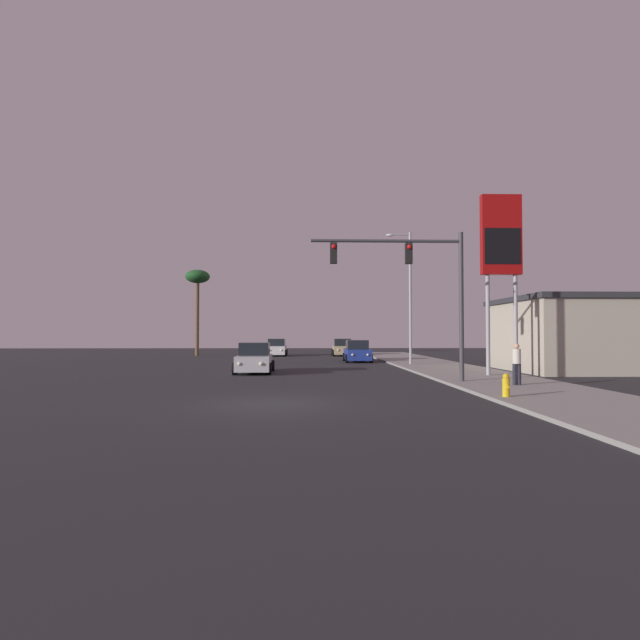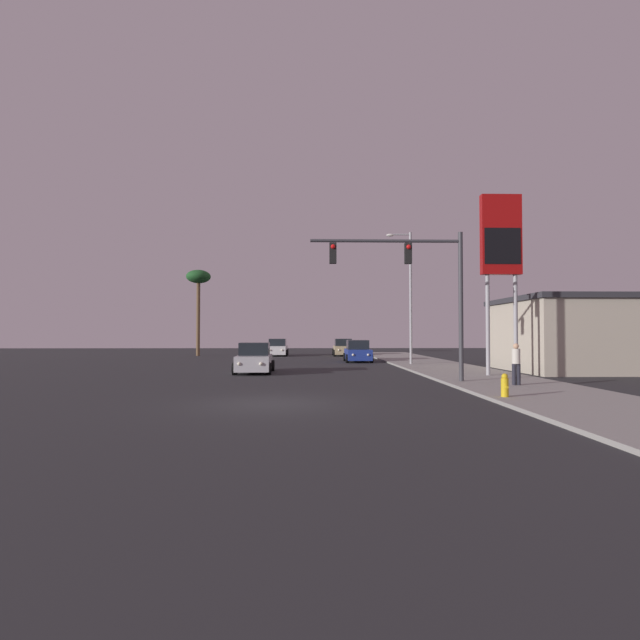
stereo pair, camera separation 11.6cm
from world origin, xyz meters
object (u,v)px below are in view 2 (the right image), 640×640
at_px(street_lamp, 409,291).
at_px(pedestrian_on_sidewalk, 516,362).
at_px(car_silver, 254,359).
at_px(fire_hydrant, 505,385).
at_px(car_blue, 358,352).
at_px(car_tan, 343,348).
at_px(car_white, 278,348).
at_px(gas_station_sign, 501,245).
at_px(palm_tree_far, 198,281).
at_px(traffic_light_mast, 418,276).

height_order(street_lamp, pedestrian_on_sidewalk, street_lamp).
distance_m(car_silver, pedestrian_on_sidewalk, 13.89).
relative_size(car_silver, fire_hydrant, 5.70).
relative_size(car_blue, car_tan, 1.00).
distance_m(car_silver, car_white, 21.36).
distance_m(gas_station_sign, fire_hydrant, 10.88).
bearing_deg(gas_station_sign, fire_hydrant, -110.95).
xyz_separation_m(car_tan, street_lamp, (3.41, -15.47, 4.36)).
bearing_deg(car_silver, gas_station_sign, 163.51).
relative_size(car_white, street_lamp, 0.48).
relative_size(gas_station_sign, fire_hydrant, 11.84).
height_order(car_blue, fire_hydrant, car_blue).
relative_size(gas_station_sign, pedestrian_on_sidewalk, 5.39).
relative_size(car_silver, street_lamp, 0.48).
xyz_separation_m(car_tan, car_silver, (-6.45, -21.41, 0.00)).
height_order(street_lamp, fire_hydrant, street_lamp).
bearing_deg(street_lamp, palm_tree_far, 138.37).
bearing_deg(pedestrian_on_sidewalk, fire_hydrant, -117.67).
bearing_deg(car_tan, traffic_light_mast, 93.23).
bearing_deg(pedestrian_on_sidewalk, car_tan, 99.41).
bearing_deg(gas_station_sign, palm_tree_far, 129.32).
bearing_deg(pedestrian_on_sidewalk, car_silver, 144.62).
xyz_separation_m(car_blue, fire_hydrant, (2.57, -22.50, -0.27)).
height_order(gas_station_sign, palm_tree_far, gas_station_sign).
distance_m(traffic_light_mast, palm_tree_far, 32.25).
distance_m(fire_hydrant, palm_tree_far, 38.29).
bearing_deg(car_silver, car_tan, -108.45).
xyz_separation_m(traffic_light_mast, fire_hydrant, (1.61, -5.41, -4.20)).
height_order(car_tan, gas_station_sign, gas_station_sign).
bearing_deg(gas_station_sign, pedestrian_on_sidewalk, -105.23).
bearing_deg(car_silver, fire_hydrant, 127.02).
bearing_deg(car_tan, fire_hydrant, 95.56).
bearing_deg(pedestrian_on_sidewalk, car_white, 111.12).
bearing_deg(gas_station_sign, street_lamp, 106.56).
bearing_deg(fire_hydrant, pedestrian_on_sidewalk, 62.33).
height_order(car_blue, pedestrian_on_sidewalk, pedestrian_on_sidewalk).
bearing_deg(fire_hydrant, car_white, 105.91).
distance_m(street_lamp, pedestrian_on_sidewalk, 14.64).
xyz_separation_m(gas_station_sign, fire_hydrant, (-3.21, -8.39, -6.13)).
bearing_deg(car_blue, fire_hydrant, 96.43).
height_order(gas_station_sign, pedestrian_on_sidewalk, gas_station_sign).
distance_m(car_tan, palm_tree_far, 15.82).
xyz_separation_m(car_tan, car_white, (-6.48, -0.04, 0.00)).
distance_m(car_white, gas_station_sign, 28.35).
height_order(car_blue, street_lamp, street_lamp).
bearing_deg(fire_hydrant, gas_station_sign, 69.05).
bearing_deg(car_blue, pedestrian_on_sidewalk, 103.35).
relative_size(car_tan, traffic_light_mast, 0.65).
relative_size(car_tan, gas_station_sign, 0.48).
bearing_deg(car_silver, palm_tree_far, -71.68).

